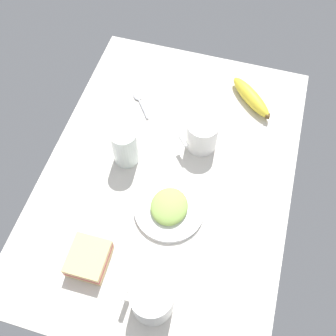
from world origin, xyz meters
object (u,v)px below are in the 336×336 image
object	(u,v)px
coffee_mug_milky	(202,135)
sandwich_main	(89,259)
coffee_mug_black	(152,300)
spoon	(139,100)
glass_of_milk	(125,148)
banana	(251,97)
plate_of_food	(169,208)

from	to	relation	value
coffee_mug_milky	sandwich_main	bearing A→B (deg)	156.34
coffee_mug_black	sandwich_main	distance (cm)	17.85
coffee_mug_black	spoon	distance (cm)	57.94
glass_of_milk	banana	bearing A→B (deg)	-44.94
plate_of_food	coffee_mug_black	bearing A→B (deg)	-173.16
plate_of_food	banana	bearing A→B (deg)	-18.39
sandwich_main	spoon	xyz separation A→B (cm)	(48.72, 3.83, -1.82)
sandwich_main	banana	distance (cm)	63.69
coffee_mug_black	glass_of_milk	bearing A→B (deg)	27.45
spoon	glass_of_milk	bearing A→B (deg)	-171.74
plate_of_food	banana	distance (cm)	42.00
sandwich_main	banana	size ratio (longest dim) A/B	0.65
sandwich_main	spoon	size ratio (longest dim) A/B	1.01
plate_of_food	glass_of_milk	size ratio (longest dim) A/B	1.54
coffee_mug_black	plate_of_food	bearing A→B (deg)	6.84
coffee_mug_black	coffee_mug_milky	xyz separation A→B (cm)	(44.09, -0.20, -0.35)
spoon	banana	bearing A→B (deg)	-74.25
spoon	coffee_mug_black	bearing A→B (deg)	-159.02
plate_of_food	banana	world-z (taller)	same
coffee_mug_black	glass_of_milk	size ratio (longest dim) A/B	1.00
banana	spoon	distance (cm)	32.44
coffee_mug_milky	banana	xyz separation A→B (cm)	(18.63, -10.31, -2.67)
banana	sandwich_main	bearing A→B (deg)	154.57
sandwich_main	glass_of_milk	bearing A→B (deg)	1.94
plate_of_food	sandwich_main	distance (cm)	22.62
plate_of_food	sandwich_main	bearing A→B (deg)	141.42
plate_of_food	banana	size ratio (longest dim) A/B	1.19
glass_of_milk	spoon	xyz separation A→B (cm)	(19.60, 2.84, -4.56)
plate_of_food	coffee_mug_milky	size ratio (longest dim) A/B	1.77
coffee_mug_milky	spoon	bearing A→B (deg)	64.77
glass_of_milk	coffee_mug_milky	bearing A→B (deg)	-61.57
coffee_mug_black	glass_of_milk	distance (cm)	38.68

